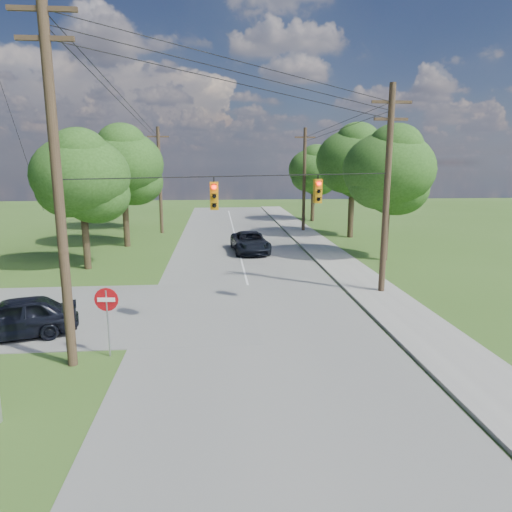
{
  "coord_description": "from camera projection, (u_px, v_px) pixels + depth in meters",
  "views": [
    {
      "loc": [
        0.35,
        -14.47,
        6.72
      ],
      "look_at": [
        2.03,
        5.0,
        2.71
      ],
      "focal_mm": 32.0,
      "sensor_mm": 36.0,
      "label": 1
    }
  ],
  "objects": [
    {
      "name": "ground",
      "position": [
        209.0,
        365.0,
        15.45
      ],
      "size": [
        140.0,
        140.0,
        0.0
      ],
      "primitive_type": "plane",
      "color": "#395C1E",
      "rests_on": "ground"
    },
    {
      "name": "main_road",
      "position": [
        255.0,
        315.0,
        20.49
      ],
      "size": [
        10.0,
        100.0,
        0.03
      ],
      "primitive_type": "cube",
      "color": "gray",
      "rests_on": "ground"
    },
    {
      "name": "sidewalk_east",
      "position": [
        400.0,
        310.0,
        21.04
      ],
      "size": [
        2.6,
        100.0,
        0.12
      ],
      "primitive_type": "cube",
      "color": "#A3A198",
      "rests_on": "ground"
    },
    {
      "name": "pole_sw",
      "position": [
        57.0,
        179.0,
        14.2
      ],
      "size": [
        2.0,
        0.32,
        12.0
      ],
      "color": "#4C3727",
      "rests_on": "ground"
    },
    {
      "name": "pole_ne",
      "position": [
        387.0,
        188.0,
        22.9
      ],
      "size": [
        2.0,
        0.32,
        10.5
      ],
      "color": "#4C3727",
      "rests_on": "ground"
    },
    {
      "name": "pole_north_e",
      "position": [
        304.0,
        179.0,
        44.44
      ],
      "size": [
        2.0,
        0.32,
        10.0
      ],
      "color": "#4C3727",
      "rests_on": "ground"
    },
    {
      "name": "pole_north_w",
      "position": [
        160.0,
        180.0,
        43.28
      ],
      "size": [
        2.0,
        0.32,
        10.0
      ],
      "color": "#4C3727",
      "rests_on": "ground"
    },
    {
      "name": "power_lines",
      "position": [
        236.0,
        117.0,
        25.0
      ],
      "size": [
        13.93,
        29.62,
        4.93
      ],
      "color": "black",
      "rests_on": "ground"
    },
    {
      "name": "traffic_signals",
      "position": [
        270.0,
        193.0,
        18.88
      ],
      "size": [
        4.91,
        3.27,
        1.05
      ],
      "color": "orange",
      "rests_on": "ground"
    },
    {
      "name": "tree_w_near",
      "position": [
        81.0,
        176.0,
        28.23
      ],
      "size": [
        6.0,
        6.0,
        8.4
      ],
      "color": "#483824",
      "rests_on": "ground"
    },
    {
      "name": "tree_w_mid",
      "position": [
        123.0,
        164.0,
        35.99
      ],
      "size": [
        6.4,
        6.4,
        9.22
      ],
      "color": "#483824",
      "rests_on": "ground"
    },
    {
      "name": "tree_w_far",
      "position": [
        123.0,
        167.0,
        45.64
      ],
      "size": [
        6.0,
        6.0,
        8.73
      ],
      "color": "#483824",
      "rests_on": "ground"
    },
    {
      "name": "tree_e_near",
      "position": [
        389.0,
        170.0,
        30.81
      ],
      "size": [
        6.2,
        6.2,
        8.81
      ],
      "color": "#483824",
      "rests_on": "ground"
    },
    {
      "name": "tree_e_mid",
      "position": [
        353.0,
        160.0,
        40.48
      ],
      "size": [
        6.6,
        6.6,
        9.64
      ],
      "color": "#483824",
      "rests_on": "ground"
    },
    {
      "name": "tree_e_far",
      "position": [
        314.0,
        170.0,
        52.31
      ],
      "size": [
        5.8,
        5.8,
        8.32
      ],
      "color": "#483824",
      "rests_on": "ground"
    },
    {
      "name": "car_cross_dark",
      "position": [
        13.0,
        318.0,
        17.63
      ],
      "size": [
        5.03,
        3.18,
        1.6
      ],
      "primitive_type": "imported",
      "rotation": [
        0.0,
        0.0,
        -1.27
      ],
      "color": "black",
      "rests_on": "cross_road"
    },
    {
      "name": "car_main_north",
      "position": [
        250.0,
        242.0,
        34.61
      ],
      "size": [
        2.95,
        5.71,
        1.54
      ],
      "primitive_type": "imported",
      "rotation": [
        0.0,
        0.0,
        0.07
      ],
      "color": "black",
      "rests_on": "main_road"
    },
    {
      "name": "do_not_enter_sign",
      "position": [
        107.0,
        307.0,
        15.76
      ],
      "size": [
        0.84,
        0.12,
        2.51
      ],
      "rotation": [
        0.0,
        0.0,
        -0.09
      ],
      "color": "gray",
      "rests_on": "ground"
    }
  ]
}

